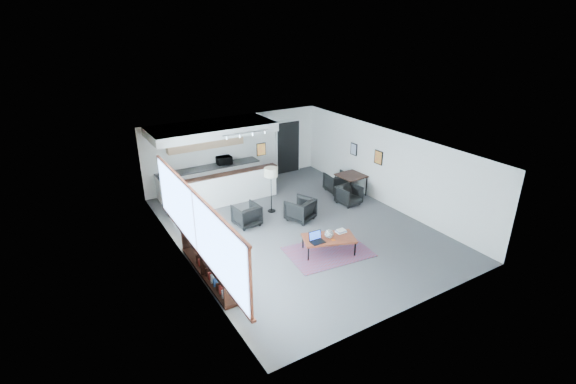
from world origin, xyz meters
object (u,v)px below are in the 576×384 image
floor_lamp (271,174)px  armchair_right (300,209)px  dining_chair_far (337,183)px  microwave (224,159)px  dining_table (351,177)px  book_stack (341,231)px  dining_chair_near (349,196)px  laptop (316,239)px  ceramic_pot (329,234)px  armchair_left (246,214)px  coffee_table (329,239)px

floor_lamp → armchair_right: bearing=-64.9°
dining_chair_far → microwave: bearing=-30.6°
dining_table → dining_chair_far: bearing=118.9°
floor_lamp → dining_table: floor_lamp is taller
book_stack → dining_chair_near: size_ratio=0.44×
laptop → dining_chair_near: bearing=39.4°
book_stack → microwave: 5.84m
book_stack → armchair_right: (-0.06, 1.99, -0.10)m
floor_lamp → dining_chair_near: floor_lamp is taller
floor_lamp → dining_table: bearing=-4.2°
ceramic_pot → armchair_right: (0.42, 2.07, -0.18)m
dining_table → dining_chair_far: size_ratio=1.38×
microwave → laptop: bearing=-86.7°
dining_table → dining_chair_near: dining_table is taller
laptop → floor_lamp: size_ratio=0.25×
laptop → dining_chair_near: laptop is taller
ceramic_pot → book_stack: ceramic_pot is taller
laptop → dining_chair_far: (3.20, 3.29, -0.20)m
armchair_left → dining_table: dining_table is taller
dining_table → dining_chair_near: 0.93m
dining_chair_near → dining_table: bearing=41.1°
armchair_left → ceramic_pot: bearing=109.1°
ceramic_pot → microwave: bearing=95.2°
book_stack → armchair_left: bearing=123.2°
coffee_table → laptop: size_ratio=4.12×
coffee_table → dining_chair_far: size_ratio=2.34×
armchair_left → coffee_table: bearing=109.5°
book_stack → armchair_left: (-1.67, 2.54, -0.12)m
floor_lamp → dining_chair_near: bearing=-18.6°
book_stack → armchair_right: 1.99m
floor_lamp → armchair_left: bearing=-157.8°
floor_lamp → dining_chair_near: 2.88m
armchair_left → dining_chair_near: 3.70m
dining_chair_near → ceramic_pot: bearing=-144.6°
microwave → ceramic_pot: bearing=-82.9°
dining_table → coffee_table: bearing=-137.1°
coffee_table → ceramic_pot: size_ratio=6.50×
laptop → dining_chair_near: (2.88, 2.19, -0.22)m
floor_lamp → microwave: bearing=99.8°
book_stack → dining_chair_far: dining_chair_far is taller
ceramic_pot → floor_lamp: (-0.06, 3.09, 0.75)m
book_stack → armchair_right: bearing=91.8°
armchair_right → ceramic_pot: bearing=55.8°
armchair_left → dining_chair_near: armchair_left is taller
coffee_table → armchair_right: 2.09m
laptop → armchair_left: 2.72m
floor_lamp → microwave: size_ratio=2.87×
armchair_left → dining_chair_far: armchair_left is taller
armchair_right → coffee_table: bearing=56.1°
dining_table → dining_chair_near: bearing=-132.6°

